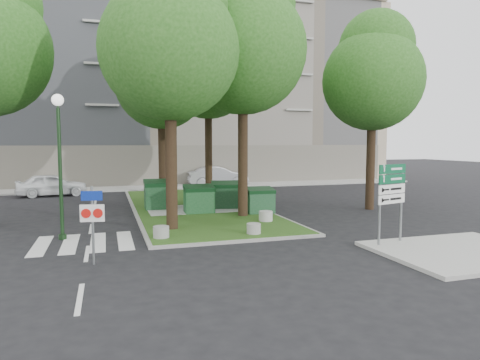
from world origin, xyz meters
name	(u,v)px	position (x,y,z in m)	size (l,w,h in m)	color
ground	(227,243)	(0.00, 0.00, 0.00)	(120.00, 120.00, 0.00)	black
median_island	(195,207)	(0.50, 8.00, 0.06)	(6.00, 16.00, 0.12)	#233F12
median_kerb	(195,207)	(0.50, 8.00, 0.05)	(6.30, 16.30, 0.10)	gray
sidewalk_corner	(462,252)	(6.50, -3.50, 0.06)	(5.00, 4.00, 0.12)	#999993
building_sidewalk	(160,187)	(0.00, 18.50, 0.06)	(42.00, 3.00, 0.12)	#999993
zebra_crossing	(112,241)	(-3.75, 1.50, 0.01)	(5.00, 3.00, 0.01)	silver
apartment_building	(149,92)	(0.00, 26.00, 8.00)	(41.00, 12.00, 16.00)	tan
tree_median_near_left	(172,37)	(-1.41, 2.56, 7.32)	(5.20, 5.20, 10.53)	black
tree_median_near_right	(244,38)	(2.09, 4.56, 7.99)	(5.60, 5.60, 11.46)	black
tree_median_mid	(163,74)	(-0.91, 9.06, 6.98)	(4.80, 4.80, 9.99)	black
tree_median_far	(209,62)	(2.29, 12.06, 8.32)	(5.80, 5.80, 11.93)	black
tree_street_right	(374,71)	(9.09, 5.06, 6.98)	(5.00, 5.00, 10.06)	black
dumpster_a	(160,195)	(-1.31, 7.70, 0.82)	(1.57, 1.10, 1.46)	#0E3617
dumpster_b	(199,199)	(0.29, 5.94, 0.75)	(1.45, 1.04, 1.32)	#13431D
dumpster_c	(226,195)	(1.89, 6.98, 0.77)	(1.63, 1.30, 1.35)	black
dumpster_d	(260,200)	(3.00, 5.00, 0.70)	(1.33, 0.95, 1.21)	#133D1F
bollard_left	(161,232)	(-2.10, 1.04, 0.32)	(0.55, 0.55, 0.40)	gray
bollard_right	(266,216)	(2.50, 2.91, 0.33)	(0.58, 0.58, 0.41)	#A5A4A0
bollard_mid	(254,228)	(1.19, 0.70, 0.30)	(0.51, 0.51, 0.37)	gray
litter_bin	(222,189)	(3.20, 12.70, 0.46)	(0.39, 0.39, 0.68)	yellow
street_lamp	(59,149)	(-5.40, 2.34, 3.19)	(0.40, 0.40, 5.08)	black
traffic_sign_pole	(92,214)	(-4.27, -1.30, 1.42)	(0.66, 0.16, 2.21)	slate
directional_sign	(391,191)	(5.00, -2.00, 1.84)	(1.26, 0.39, 2.59)	slate
car_white	(52,185)	(-7.19, 15.80, 0.73)	(1.71, 4.26, 1.45)	white
car_silver	(218,176)	(4.57, 18.91, 0.77)	(1.64, 4.70, 1.55)	#A0A2A8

